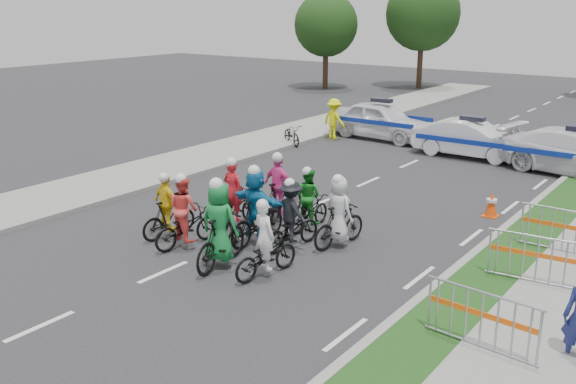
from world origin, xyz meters
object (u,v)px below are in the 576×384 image
Objects in this scene: police_car_1 at (471,139)px; tree_3 at (423,14)px; rider_2 at (185,219)px; rider_5 at (257,211)px; rider_4 at (292,221)px; rider_6 at (234,203)px; rider_8 at (308,206)px; rider_9 at (279,194)px; police_car_0 at (381,120)px; parked_bike at (292,135)px; barrier_2 at (564,233)px; tree_0 at (326,25)px; marshal_hiviz at (334,119)px; rider_0 at (265,250)px; rider_3 at (168,212)px; cone_0 at (491,204)px; barrier_0 at (481,323)px; barrier_1 at (537,262)px; rider_7 at (339,218)px; rider_1 at (220,233)px.

police_car_1 is 20.89m from tree_3.
rider_5 reaches higher than rider_2.
rider_6 reaches higher than rider_4.
rider_8 is 1.02m from rider_9.
parked_bike is (-2.34, -3.25, -0.36)m from police_car_0.
tree_0 is (-20.70, 21.94, 3.63)m from barrier_2.
police_car_1 is (1.41, 10.08, -0.03)m from rider_9.
marshal_hiviz reaches higher than rider_8.
barrier_2 is at bearing -161.81° from rider_8.
rider_0 is 0.96× the size of rider_6.
police_car_0 is 13.50m from barrier_2.
rider_3 reaches higher than police_car_1.
rider_4 is (2.89, 1.19, 0.03)m from rider_3.
cone_0 is at bearing -47.50° from tree_0.
rider_8 is 0.89× the size of rider_9.
rider_2 is at bearing 4.40° from rider_0.
tree_0 is at bearing -49.52° from rider_0.
rider_9 is at bearing -47.88° from rider_0.
marshal_hiviz is (-5.95, -0.17, 0.16)m from police_car_1.
rider_3 is at bearing 174.12° from barrier_0.
rider_8 is (-0.44, 1.35, -0.05)m from rider_4.
rider_4 is 0.96× the size of rider_6.
rider_5 is 6.31m from barrier_1.
rider_0 is 3.33m from rider_6.
tree_3 is (-15.70, 25.94, 4.33)m from barrier_2.
tree_0 reaches higher than parked_bike.
tree_3 is (5.00, 4.00, 0.70)m from tree_0.
marshal_hiviz is 0.86× the size of barrier_0.
barrier_1 is (8.20, 2.32, -0.09)m from rider_3.
tree_3 is (-3.64, 19.82, 4.47)m from parked_bike.
tree_0 is at bearing -45.66° from rider_7.
cone_0 is at bearing -127.12° from rider_1.
rider_0 is 15.08m from police_car_0.
police_car_0 is (-4.92, 14.26, 0.20)m from rider_0.
rider_7 is (0.33, 2.40, 0.12)m from rider_0.
rider_7 is (2.95, 0.36, 0.09)m from rider_6.
rider_5 is (2.05, 0.94, 0.17)m from rider_3.
police_car_1 is 0.67× the size of tree_0.
barrier_2 is 13.52m from parked_bike.
rider_3 is 0.84× the size of barrier_0.
police_car_0 is 4.02m from parked_bike.
parked_bike is at bearing -63.04° from rider_3.
barrier_2 is (4.47, 2.49, -0.14)m from rider_7.
barrier_1 and barrier_2 have the same top height.
barrier_1 is 2.13m from barrier_2.
tree_3 is at bearing 25.09° from police_car_0.
barrier_2 is at bearing 90.00° from barrier_0.
rider_0 is 3.67m from rider_9.
rider_6 is 0.98× the size of rider_9.
rider_8 is 0.26× the size of tree_0.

